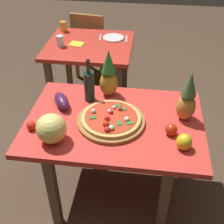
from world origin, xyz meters
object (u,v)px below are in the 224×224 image
pizza_board (111,121)px  dinner_plate (113,38)px  napkin_folded (77,44)px  pizza (111,118)px  wine_bottle (89,86)px  fork_utensil (100,38)px  pineapple_left (187,99)px  eggplant (62,101)px  drinking_glass_juice (63,26)px  knife_utensil (127,39)px  display_table (114,130)px  drinking_glass_water (60,41)px  tomato_at_corner (31,126)px  tomato_by_bottle (171,130)px  pineapple_right (109,76)px  melon (51,129)px  bell_pepper (184,142)px  dining_chair (91,41)px  background_table (90,54)px

pizza_board → dinner_plate: bearing=96.7°
napkin_folded → pizza: bearing=-66.8°
wine_bottle → fork_utensil: wine_bottle is taller
pineapple_left → eggplant: size_ratio=1.79×
drinking_glass_juice → knife_utensil: bearing=-10.6°
wine_bottle → display_table: bearing=-45.7°
display_table → napkin_folded: 1.29m
drinking_glass_water → tomato_at_corner: bearing=-82.9°
pizza_board → tomato_by_bottle: tomato_by_bottle is taller
pineapple_right → melon: size_ratio=1.95×
bell_pepper → pizza: bearing=158.7°
dining_chair → pineapple_left: 2.04m
melon → fork_utensil: size_ratio=1.05×
dining_chair → pineapple_right: 1.62m
pineapple_left → fork_utensil: pineapple_left is taller
dining_chair → pineapple_right: bearing=114.6°
wine_bottle → eggplant: bearing=-149.6°
drinking_glass_juice → fork_utensil: size_ratio=0.59×
display_table → wine_bottle: (-0.21, 0.22, 0.21)m
wine_bottle → tomato_by_bottle: bearing=-28.3°
pizza → melon: bearing=-147.0°
melon → napkin_folded: size_ratio=1.35×
eggplant → knife_utensil: bearing=74.2°
pizza → drinking_glass_juice: 1.70m
tomato_at_corner → fork_utensil: bearing=82.5°
pineapple_left → pineapple_right: 0.60m
pizza → tomato_by_bottle: pizza is taller
tomato_by_bottle → wine_bottle: bearing=151.7°
wine_bottle → tomato_at_corner: wine_bottle is taller
pineapple_right → drinking_glass_water: bearing=127.0°
background_table → eggplant: eggplant is taller
pizza_board → napkin_folded: pizza_board is taller
display_table → pizza: 0.14m
eggplant → tomato_at_corner: (-0.13, -0.28, -0.01)m
pizza_board → dinner_plate: pizza_board is taller
pizza_board → fork_utensil: 1.42m
bell_pepper → knife_utensil: bell_pepper is taller
melon → napkin_folded: 1.44m
tomato_by_bottle → tomato_at_corner: 0.91m
wine_bottle → pineapple_right: size_ratio=0.90×
pineapple_left → background_table: bearing=128.4°
display_table → pineapple_left: bearing=9.7°
pizza_board → tomato_by_bottle: size_ratio=5.82×
bell_pepper → background_table: bearing=121.4°
display_table → dining_chair: dining_chair is taller
tomato_by_bottle → fork_utensil: size_ratio=0.44×
dinner_plate → knife_utensil: bearing=0.0°
display_table → drinking_glass_juice: 1.68m
pizza → pineapple_left: pineapple_left is taller
background_table → bell_pepper: bearing=-58.6°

